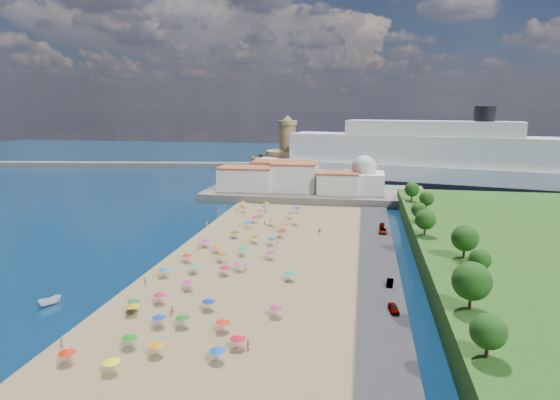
# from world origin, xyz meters

# --- Properties ---
(ground) EXTENTS (700.00, 700.00, 0.00)m
(ground) POSITION_xyz_m (0.00, 0.00, 0.00)
(ground) COLOR #071938
(ground) RESTS_ON ground
(terrace) EXTENTS (90.00, 36.00, 3.00)m
(terrace) POSITION_xyz_m (10.00, 73.00, 1.50)
(terrace) COLOR #59544C
(terrace) RESTS_ON ground
(jetty) EXTENTS (18.00, 70.00, 2.40)m
(jetty) POSITION_xyz_m (-12.00, 108.00, 1.20)
(jetty) COLOR #59544C
(jetty) RESTS_ON ground
(breakwater) EXTENTS (199.03, 34.77, 2.60)m
(breakwater) POSITION_xyz_m (-110.00, 153.00, 1.30)
(breakwater) COLOR #59544C
(breakwater) RESTS_ON ground
(waterfront_buildings) EXTENTS (57.00, 29.00, 11.00)m
(waterfront_buildings) POSITION_xyz_m (-3.05, 73.64, 7.88)
(waterfront_buildings) COLOR silver
(waterfront_buildings) RESTS_ON terrace
(domed_building) EXTENTS (16.00, 16.00, 15.00)m
(domed_building) POSITION_xyz_m (30.00, 71.00, 8.97)
(domed_building) COLOR silver
(domed_building) RESTS_ON terrace
(fortress) EXTENTS (40.00, 40.00, 32.40)m
(fortress) POSITION_xyz_m (-12.00, 138.00, 6.68)
(fortress) COLOR #9D804E
(fortress) RESTS_ON ground
(cruise_ship) EXTENTS (171.54, 61.42, 37.20)m
(cruise_ship) POSITION_xyz_m (60.69, 112.51, 11.02)
(cruise_ship) COLOR black
(cruise_ship) RESTS_ON ground
(beach_parasols) EXTENTS (31.98, 114.38, 2.20)m
(beach_parasols) POSITION_xyz_m (-1.23, -11.85, 2.15)
(beach_parasols) COLOR gray
(beach_parasols) RESTS_ON beach
(beachgoers) EXTENTS (36.73, 100.48, 1.82)m
(beachgoers) POSITION_xyz_m (-1.66, -5.68, 1.10)
(beachgoers) COLOR tan
(beachgoers) RESTS_ON beach
(moored_boats) EXTENTS (5.39, 24.48, 1.67)m
(moored_boats) POSITION_xyz_m (-29.11, -52.98, 0.81)
(moored_boats) COLOR white
(moored_boats) RESTS_ON ground
(parked_cars) EXTENTS (2.53, 65.51, 1.34)m
(parked_cars) POSITION_xyz_m (36.00, -1.03, 1.35)
(parked_cars) COLOR gray
(parked_cars) RESTS_ON promenade
(hillside_trees) EXTENTS (11.21, 106.40, 7.73)m
(hillside_trees) POSITION_xyz_m (47.63, -13.10, 9.98)
(hillside_trees) COLOR #382314
(hillside_trees) RESTS_ON hillside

